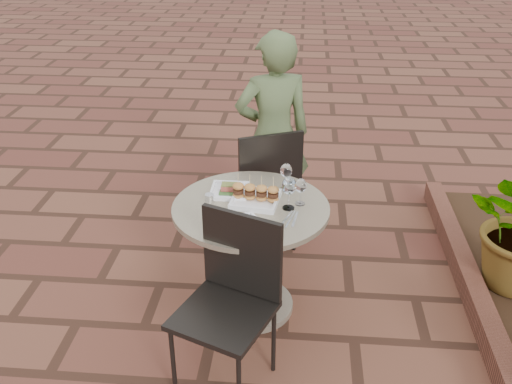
# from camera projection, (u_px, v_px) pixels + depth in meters

# --- Properties ---
(ground) EXTENTS (60.00, 60.00, 0.00)m
(ground) POSITION_uv_depth(u_px,v_px,m) (213.00, 331.00, 3.39)
(ground) COLOR brown
(ground) RESTS_ON ground
(cafe_table) EXTENTS (0.90, 0.90, 0.73)m
(cafe_table) POSITION_uv_depth(u_px,v_px,m) (251.00, 242.00, 3.36)
(cafe_table) COLOR gray
(cafe_table) RESTS_ON ground
(chair_far) EXTENTS (0.58, 0.58, 0.93)m
(chair_far) POSITION_uv_depth(u_px,v_px,m) (266.00, 180.00, 3.93)
(chair_far) COLOR black
(chair_far) RESTS_ON ground
(chair_near) EXTENTS (0.57, 0.57, 0.93)m
(chair_near) POSITION_uv_depth(u_px,v_px,m) (232.00, 289.00, 2.86)
(chair_near) COLOR black
(chair_near) RESTS_ON ground
(diner) EXTENTS (0.64, 0.51, 1.51)m
(diner) POSITION_uv_depth(u_px,v_px,m) (273.00, 136.00, 4.08)
(diner) COLOR #465730
(diner) RESTS_ON ground
(plate_salmon) EXTENTS (0.22, 0.22, 0.06)m
(plate_salmon) POSITION_uv_depth(u_px,v_px,m) (229.00, 190.00, 3.37)
(plate_salmon) COLOR white
(plate_salmon) RESTS_ON cafe_table
(plate_sliders) EXTENTS (0.29, 0.29, 0.17)m
(plate_sliders) POSITION_uv_depth(u_px,v_px,m) (256.00, 195.00, 3.27)
(plate_sliders) COLOR white
(plate_sliders) RESTS_ON cafe_table
(plate_tuna) EXTENTS (0.30, 0.30, 0.03)m
(plate_tuna) POSITION_uv_depth(u_px,v_px,m) (242.00, 227.00, 3.02)
(plate_tuna) COLOR white
(plate_tuna) RESTS_ON cafe_table
(wine_glass_right) EXTENTS (0.08, 0.08, 0.19)m
(wine_glass_right) POSITION_uv_depth(u_px,v_px,m) (289.00, 187.00, 3.16)
(wine_glass_right) COLOR white
(wine_glass_right) RESTS_ON cafe_table
(wine_glass_mid) EXTENTS (0.07, 0.07, 0.17)m
(wine_glass_mid) POSITION_uv_depth(u_px,v_px,m) (286.00, 171.00, 3.37)
(wine_glass_mid) COLOR white
(wine_glass_mid) RESTS_ON cafe_table
(wine_glass_far) EXTENTS (0.07, 0.07, 0.16)m
(wine_glass_far) POSITION_uv_depth(u_px,v_px,m) (301.00, 186.00, 3.21)
(wine_glass_far) COLOR white
(wine_glass_far) RESTS_ON cafe_table
(steel_ramekin) EXTENTS (0.06, 0.06, 0.04)m
(steel_ramekin) POSITION_uv_depth(u_px,v_px,m) (209.00, 197.00, 3.29)
(steel_ramekin) COLOR silver
(steel_ramekin) RESTS_ON cafe_table
(cutlery_set) EXTENTS (0.12, 0.21, 0.00)m
(cutlery_set) POSITION_uv_depth(u_px,v_px,m) (290.00, 219.00, 3.11)
(cutlery_set) COLOR silver
(cutlery_set) RESTS_ON cafe_table
(planter_curb) EXTENTS (0.12, 3.00, 0.15)m
(planter_curb) POSITION_uv_depth(u_px,v_px,m) (478.00, 304.00, 3.50)
(planter_curb) COLOR brown
(planter_curb) RESTS_ON ground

